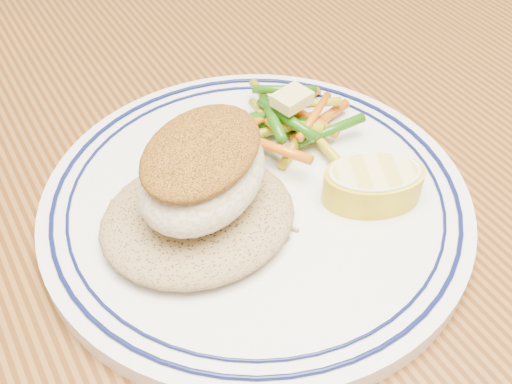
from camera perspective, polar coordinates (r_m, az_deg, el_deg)
The scene contains 7 objects.
dining_table at distance 0.51m, azimuth -1.35°, elevation -11.25°, with size 1.50×0.90×0.75m.
plate at distance 0.44m, azimuth 0.00°, elevation -0.98°, with size 0.29×0.29×0.02m.
rice_pilaf at distance 0.41m, azimuth -5.20°, elevation -1.97°, with size 0.13×0.11×0.02m, color olive.
fish_fillet at distance 0.39m, azimuth -4.78°, elevation 1.99°, with size 0.12×0.11×0.05m.
vegetable_pile at distance 0.47m, azimuth 2.92°, elevation 6.30°, with size 0.11×0.11×0.03m.
butter_pat at distance 0.46m, azimuth 3.22°, elevation 8.27°, with size 0.03×0.02×0.01m, color #DDC76C.
lemon_wedge at distance 0.43m, azimuth 10.36°, elevation 0.80°, with size 0.08×0.08×0.03m.
Camera 1 is at (-0.13, -0.25, 1.07)m, focal length 45.00 mm.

